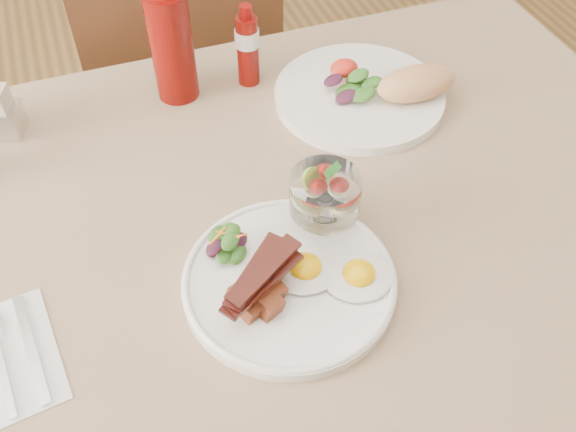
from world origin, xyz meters
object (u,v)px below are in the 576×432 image
at_px(second_plate, 373,91).
at_px(hot_sauce_bottle, 247,46).
at_px(table, 271,251).
at_px(main_plate, 289,282).
at_px(chair_far, 182,81).
at_px(fruit_cup, 325,194).
at_px(ketchup_bottle, 172,44).

distance_m(second_plate, hot_sauce_bottle, 0.23).
bearing_deg(table, main_plate, -97.40).
xyz_separation_m(second_plate, hot_sauce_bottle, (-0.18, 0.12, 0.05)).
relative_size(chair_far, main_plate, 3.32).
bearing_deg(fruit_cup, hot_sauce_bottle, 89.13).
distance_m(ketchup_bottle, hot_sauce_bottle, 0.13).
relative_size(table, second_plate, 4.44).
bearing_deg(table, second_plate, 36.99).
relative_size(main_plate, fruit_cup, 2.85).
xyz_separation_m(fruit_cup, second_plate, (0.19, 0.24, -0.05)).
relative_size(second_plate, hot_sauce_bottle, 2.03).
bearing_deg(second_plate, ketchup_bottle, 156.90).
distance_m(main_plate, second_plate, 0.42).
bearing_deg(main_plate, ketchup_bottle, 95.28).
xyz_separation_m(chair_far, second_plate, (0.25, -0.48, 0.25)).
bearing_deg(hot_sauce_bottle, fruit_cup, -90.87).
distance_m(main_plate, ketchup_bottle, 0.46).
height_order(main_plate, fruit_cup, fruit_cup).
distance_m(main_plate, hot_sauce_bottle, 0.46).
bearing_deg(fruit_cup, main_plate, -135.87).
height_order(second_plate, ketchup_bottle, ketchup_bottle).
relative_size(chair_far, second_plate, 3.11).
xyz_separation_m(fruit_cup, hot_sauce_bottle, (0.01, 0.37, 0.00)).
height_order(main_plate, second_plate, second_plate).
bearing_deg(main_plate, table, 82.60).
xyz_separation_m(table, main_plate, (-0.02, -0.13, 0.10)).
distance_m(fruit_cup, ketchup_bottle, 0.39).
height_order(table, fruit_cup, fruit_cup).
distance_m(second_plate, ketchup_bottle, 0.34).
bearing_deg(ketchup_bottle, table, -79.56).
xyz_separation_m(table, hot_sauce_bottle, (0.07, 0.31, 0.16)).
xyz_separation_m(table, chair_far, (0.00, 0.66, -0.14)).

